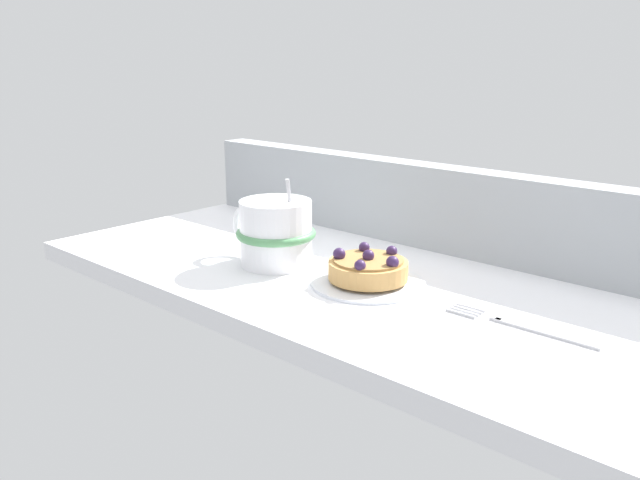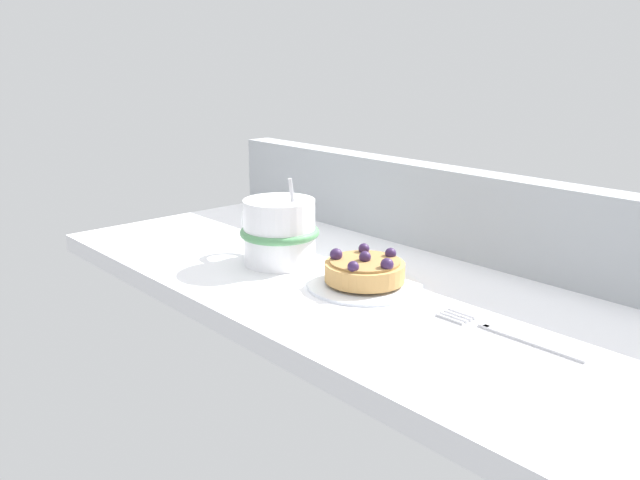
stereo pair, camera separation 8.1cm
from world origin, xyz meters
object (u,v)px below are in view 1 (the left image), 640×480
at_px(dessert_fork, 518,324).
at_px(coffee_mug, 275,233).
at_px(dessert_plate, 368,282).
at_px(raspberry_tart, 368,268).

bearing_deg(dessert_fork, coffee_mug, -176.58).
height_order(dessert_plate, dessert_fork, dessert_plate).
bearing_deg(coffee_mug, dessert_fork, 3.42).
xyz_separation_m(dessert_plate, coffee_mug, (-0.14, -0.02, 0.04)).
relative_size(raspberry_tart, coffee_mug, 0.70).
height_order(coffee_mug, dessert_fork, coffee_mug).
distance_m(raspberry_tart, dessert_fork, 0.19).
bearing_deg(dessert_plate, raspberry_tart, 4.10).
bearing_deg(raspberry_tart, dessert_fork, 0.41).
distance_m(coffee_mug, dessert_fork, 0.34).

